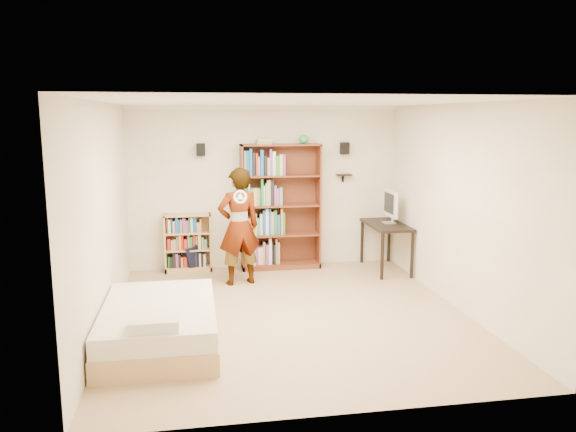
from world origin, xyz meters
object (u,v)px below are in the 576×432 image
tall_bookshelf (281,207)px  daybed (159,319)px  low_bookshelf (188,243)px  person (239,226)px  computer_desk (386,247)px

tall_bookshelf → daybed: size_ratio=1.08×
tall_bookshelf → low_bookshelf: bearing=178.2°
tall_bookshelf → low_bookshelf: size_ratio=2.18×
tall_bookshelf → daybed: 3.58m
person → computer_desk: bearing=175.5°
computer_desk → person: 2.54m
daybed → person: 2.49m
low_bookshelf → person: person is taller
low_bookshelf → person: size_ratio=0.54×
person → daybed: bearing=50.4°
tall_bookshelf → computer_desk: (1.70, -0.43, -0.65)m
computer_desk → low_bookshelf: bearing=171.5°
person → tall_bookshelf: bearing=-146.6°
low_bookshelf → computer_desk: bearing=-8.5°
tall_bookshelf → person: tall_bookshelf is taller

